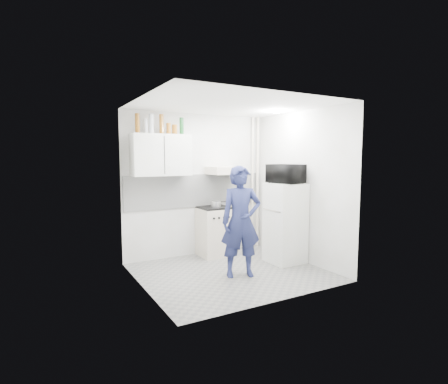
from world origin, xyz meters
TOP-DOWN VIEW (x-y plane):
  - floor at (0.00, 0.00)m, footprint 2.80×2.80m
  - ceiling at (0.00, 0.00)m, footprint 2.80×2.80m
  - wall_back at (0.00, 1.25)m, footprint 2.80×0.00m
  - wall_left at (-1.40, 0.00)m, footprint 0.00×2.60m
  - wall_right at (1.40, 0.00)m, footprint 0.00×2.60m
  - person at (0.05, -0.20)m, footprint 0.71×0.57m
  - stove at (0.22, 1.00)m, footprint 0.55×0.55m
  - fridge at (1.10, 0.04)m, footprint 0.57×0.57m
  - stove_top at (0.22, 1.00)m, footprint 0.53×0.53m
  - saucepan at (0.24, 0.97)m, footprint 0.18×0.18m
  - microwave at (1.10, 0.04)m, footprint 0.65×0.50m
  - bottle_a at (-1.14, 1.07)m, footprint 0.07×0.07m
  - bottle_b at (-1.00, 1.07)m, footprint 0.06×0.06m
  - bottle_c at (-0.91, 1.07)m, footprint 0.08×0.08m
  - bottle_d at (-0.73, 1.07)m, footprint 0.07×0.07m
  - canister_a at (-0.61, 1.07)m, footprint 0.08×0.08m
  - canister_b at (-0.50, 1.07)m, footprint 0.09×0.09m
  - bottle_e at (-0.37, 1.07)m, footprint 0.07×0.07m
  - upper_cabinet at (-0.75, 1.07)m, footprint 1.00×0.35m
  - range_hood at (0.45, 1.00)m, footprint 0.60×0.50m
  - backsplash at (0.00, 1.24)m, footprint 2.74×0.03m
  - pipe_a at (1.30, 1.17)m, footprint 0.05×0.05m
  - pipe_b at (1.18, 1.17)m, footprint 0.04×0.04m
  - ceiling_spot_fixture at (1.00, 0.20)m, footprint 0.10×0.10m

SIDE VIEW (x-z plane):
  - floor at x=0.00m, z-range 0.00..0.00m
  - stove at x=0.22m, z-range 0.00..0.88m
  - fridge at x=1.10m, z-range 0.00..1.37m
  - person at x=0.05m, z-range 0.00..1.69m
  - stove_top at x=0.22m, z-range 0.88..0.91m
  - saucepan at x=0.24m, z-range 0.91..1.01m
  - backsplash at x=0.00m, z-range 0.90..1.50m
  - wall_left at x=-1.40m, z-range 0.00..2.60m
  - wall_right at x=1.40m, z-range 0.00..2.60m
  - pipe_a at x=1.30m, z-range 0.00..2.60m
  - pipe_b at x=1.18m, z-range 0.00..2.60m
  - wall_back at x=0.00m, z-range -0.10..2.70m
  - microwave at x=1.10m, z-range 1.37..1.69m
  - range_hood at x=0.45m, z-range 1.50..1.64m
  - upper_cabinet at x=-0.75m, z-range 1.50..2.20m
  - canister_b at x=-0.50m, z-range 2.20..2.37m
  - canister_a at x=-0.61m, z-range 2.20..2.39m
  - bottle_b at x=-1.00m, z-range 2.20..2.44m
  - bottle_e at x=-0.37m, z-range 2.20..2.49m
  - bottle_a at x=-1.14m, z-range 2.20..2.52m
  - bottle_c at x=-0.91m, z-range 2.20..2.53m
  - bottle_d at x=-0.73m, z-range 2.20..2.53m
  - ceiling_spot_fixture at x=1.00m, z-range 2.56..2.58m
  - ceiling at x=0.00m, z-range 2.60..2.60m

